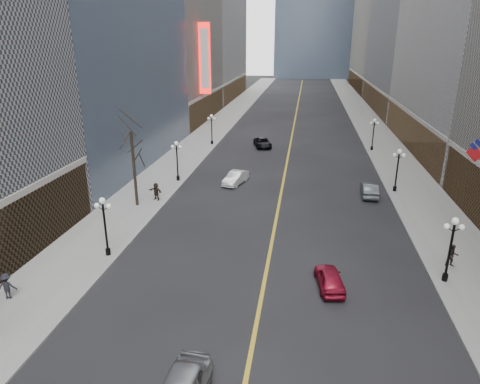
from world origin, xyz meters
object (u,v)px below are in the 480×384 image
(streetlamp_west_3, at_px, (212,126))
(streetlamp_west_1, at_px, (104,221))
(car_nb_far, at_px, (263,143))
(car_sb_far, at_px, (370,189))
(streetlamp_east_3, at_px, (374,131))
(car_sb_mid, at_px, (330,278))
(streetlamp_west_2, at_px, (177,157))
(car_nb_mid, at_px, (236,178))
(streetlamp_east_1, at_px, (451,243))
(streetlamp_east_2, at_px, (398,166))

(streetlamp_west_3, bearing_deg, streetlamp_west_1, -90.00)
(streetlamp_west_1, distance_m, streetlamp_west_3, 36.00)
(streetlamp_west_1, bearing_deg, car_nb_far, 77.78)
(streetlamp_west_3, xyz_separation_m, car_nb_far, (7.76, -0.15, -2.24))
(streetlamp_west_3, height_order, car_sb_far, streetlamp_west_3)
(streetlamp_east_3, bearing_deg, car_sb_mid, -101.34)
(streetlamp_west_2, xyz_separation_m, car_nb_mid, (6.59, 0.19, -2.20))
(car_nb_mid, distance_m, car_sb_mid, 22.08)
(streetlamp_west_1, bearing_deg, streetlamp_east_3, 56.75)
(streetlamp_east_3, distance_m, car_nb_far, 15.99)
(streetlamp_west_3, relative_size, car_nb_mid, 1.07)
(streetlamp_west_2, relative_size, car_nb_mid, 1.07)
(streetlamp_west_1, xyz_separation_m, car_sb_far, (20.80, 16.44, -2.19))
(streetlamp_west_2, bearing_deg, streetlamp_east_3, 37.33)
(streetlamp_east_3, bearing_deg, car_nb_far, -179.46)
(streetlamp_west_3, bearing_deg, car_sb_far, -43.24)
(streetlamp_west_2, relative_size, car_nb_far, 0.95)
(streetlamp_west_2, height_order, car_nb_mid, streetlamp_west_2)
(streetlamp_east_1, height_order, car_nb_far, streetlamp_east_1)
(car_nb_mid, xyz_separation_m, car_sb_mid, (9.44, -19.96, -0.04))
(streetlamp_east_2, relative_size, streetlamp_west_2, 1.00)
(streetlamp_east_2, bearing_deg, streetlamp_east_3, 90.00)
(streetlamp_west_3, xyz_separation_m, car_nb_mid, (6.59, -17.81, -2.20))
(car_nb_mid, bearing_deg, streetlamp_east_1, -31.13)
(streetlamp_west_2, bearing_deg, car_nb_far, 66.49)
(streetlamp_east_1, distance_m, streetlamp_east_3, 36.00)
(streetlamp_east_1, xyz_separation_m, car_nb_far, (-15.84, 35.85, -2.24))
(car_nb_far, height_order, car_sb_far, car_sb_far)
(streetlamp_east_1, height_order, streetlamp_east_2, same)
(streetlamp_east_1, distance_m, car_sb_far, 16.82)
(car_sb_mid, bearing_deg, car_sb_far, -113.27)
(car_nb_far, bearing_deg, streetlamp_west_3, 163.50)
(streetlamp_west_2, bearing_deg, streetlamp_west_3, 90.00)
(streetlamp_west_1, height_order, car_nb_far, streetlamp_west_1)
(car_sb_far, bearing_deg, car_nb_mid, -4.39)
(streetlamp_west_2, bearing_deg, streetlamp_east_2, 0.00)
(streetlamp_west_3, bearing_deg, car_nb_mid, -69.70)
(streetlamp_west_1, relative_size, car_nb_far, 0.95)
(streetlamp_east_1, height_order, car_nb_mid, streetlamp_east_1)
(streetlamp_east_3, xyz_separation_m, streetlamp_west_3, (-23.60, 0.00, 0.00))
(car_nb_mid, height_order, car_sb_far, car_sb_far)
(streetlamp_east_1, bearing_deg, car_nb_far, 113.83)
(car_nb_mid, bearing_deg, car_nb_far, 101.96)
(car_nb_mid, bearing_deg, streetlamp_east_2, 15.14)
(streetlamp_east_1, distance_m, streetlamp_west_3, 43.05)
(car_nb_far, bearing_deg, car_nb_mid, -109.22)
(car_nb_far, bearing_deg, streetlamp_west_1, -117.62)
(car_sb_mid, bearing_deg, car_nb_far, -86.19)
(car_sb_mid, bearing_deg, car_nb_mid, -73.26)
(streetlamp_west_2, bearing_deg, car_sb_far, -4.29)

